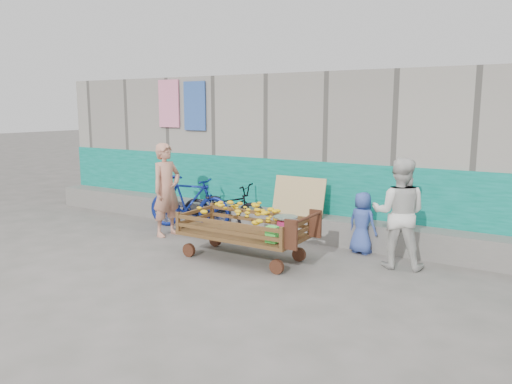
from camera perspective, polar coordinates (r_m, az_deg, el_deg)
The scene contains 9 objects.
ground at distance 7.48m, azimuth -5.10°, elevation -8.88°, with size 80.00×80.00×0.00m, color #57554F.
building_wall at distance 10.65m, azimuth 7.97°, elevation 4.68°, with size 12.00×3.50×3.00m.
banana_cart at distance 7.84m, azimuth -1.72°, elevation -3.32°, with size 2.12×0.97×0.91m.
bench at distance 9.36m, azimuth -6.46°, elevation -4.03°, with size 0.91×0.27×0.23m.
vendor_man at distance 9.38m, azimuth -10.19°, elevation 0.25°, with size 0.63×0.41×1.73m, color tan.
woman at distance 7.68m, azimuth 16.02°, elevation -2.33°, with size 0.80×0.63×1.65m, color silver.
child at distance 8.34m, azimuth 12.03°, elevation -3.47°, with size 0.50×0.32×1.02m, color #3850A3.
bicycle_dark at distance 9.66m, azimuth -3.70°, elevation -1.74°, with size 0.62×1.78×0.93m, color black.
bicycle_blue at distance 9.91m, azimuth -7.66°, elevation -1.18°, with size 0.49×1.75×1.05m, color navy.
Camera 1 is at (4.27, -5.66, 2.37)m, focal length 35.00 mm.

